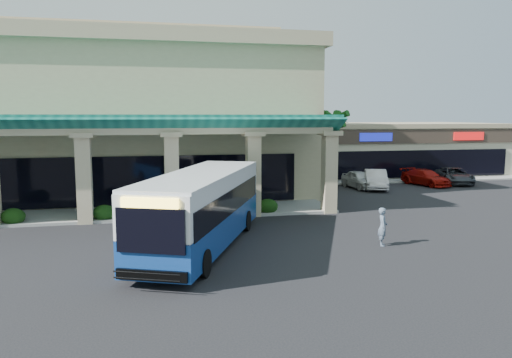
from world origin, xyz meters
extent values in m
plane|color=black|center=(0.00, 0.00, 0.00)|extent=(110.00, 110.00, 0.00)
imported|color=slate|center=(5.61, -2.36, 0.84)|extent=(0.59, 0.71, 1.67)
imported|color=silver|center=(11.88, 13.94, 0.69)|extent=(1.88, 4.16, 1.39)
imported|color=silver|center=(12.93, 13.41, 0.74)|extent=(3.06, 4.78, 1.49)
imported|color=#980E07|center=(17.79, 14.35, 0.64)|extent=(2.90, 4.76, 1.29)
imported|color=#363A40|center=(20.67, 14.78, 0.67)|extent=(3.49, 5.27, 1.35)
camera|label=1|loc=(-4.32, -21.82, 5.60)|focal=35.00mm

